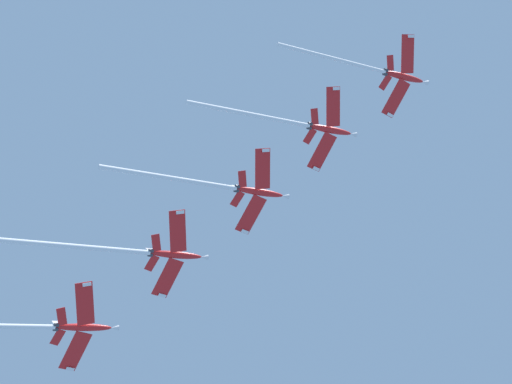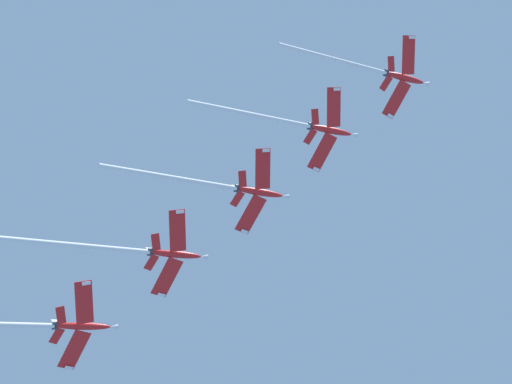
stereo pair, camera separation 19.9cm
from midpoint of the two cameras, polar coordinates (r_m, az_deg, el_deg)
name	(u,v)px [view 1 (the left image)]	position (r m, az deg, el deg)	size (l,w,h in m)	color
jet_lead	(381,71)	(170.38, 9.95, 9.45)	(38.14, 19.94, 21.37)	red
jet_second	(300,124)	(160.90, 3.56, 5.41)	(38.97, 19.94, 21.67)	red
jet_third	(225,187)	(154.69, -2.42, 0.43)	(39.90, 20.00, 20.78)	red
jet_fourth	(128,251)	(150.94, -10.08, -4.62)	(43.76, 19.95, 22.74)	red
jet_fifth	(45,327)	(152.48, -16.36, -10.23)	(37.84, 19.94, 21.37)	red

